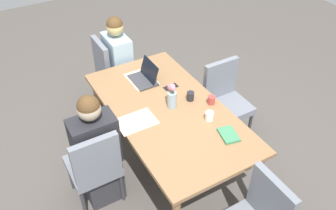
{
  "coord_description": "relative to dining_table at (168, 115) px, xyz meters",
  "views": [
    {
      "loc": [
        -2.24,
        1.29,
        2.9
      ],
      "look_at": [
        0.0,
        0.0,
        0.79
      ],
      "focal_mm": 37.5,
      "sensor_mm": 36.0,
      "label": 1
    }
  ],
  "objects": [
    {
      "name": "coffee_mug_near_right",
      "position": [
        0.02,
        -0.26,
        0.12
      ],
      "size": [
        0.07,
        0.07,
        0.09
      ],
      "primitive_type": "cylinder",
      "color": "#232328",
      "rests_on": "dining_table"
    },
    {
      "name": "book_red_cover",
      "position": [
        -0.58,
        -0.28,
        0.09
      ],
      "size": [
        0.23,
        0.18,
        0.02
      ],
      "primitive_type": "cube",
      "rotation": [
        0.0,
        0.0,
        -0.22
      ],
      "color": "#3D7F56",
      "rests_on": "dining_table"
    },
    {
      "name": "phone_black",
      "position": [
        0.29,
        -0.2,
        0.08
      ],
      "size": [
        0.08,
        0.15,
        0.01
      ],
      "primitive_type": "cube",
      "rotation": [
        0.0,
        0.0,
        1.64
      ],
      "color": "black",
      "rests_on": "dining_table"
    },
    {
      "name": "placemat_head_right_left_near",
      "position": [
        0.57,
        0.0,
        0.08
      ],
      "size": [
        0.36,
        0.26,
        0.0
      ],
      "primitive_type": "cube",
      "rotation": [
        0.0,
        0.0,
        3.15
      ],
      "color": "beige",
      "rests_on": "dining_table"
    },
    {
      "name": "ground_plane",
      "position": [
        0.0,
        0.0,
        -0.66
      ],
      "size": [
        10.0,
        10.0,
        0.0
      ],
      "primitive_type": "plane",
      "color": "#4C4742"
    },
    {
      "name": "chair_head_right_left_near",
      "position": [
        1.27,
        0.08,
        -0.16
      ],
      "size": [
        0.44,
        0.44,
        0.9
      ],
      "color": "slate",
      "rests_on": "ground_plane"
    },
    {
      "name": "chair_near_right_near",
      "position": [
        0.11,
        -0.8,
        -0.16
      ],
      "size": [
        0.44,
        0.44,
        0.9
      ],
      "color": "slate",
      "rests_on": "ground_plane"
    },
    {
      "name": "chair_far_left_mid",
      "position": [
        -0.1,
        0.82,
        -0.16
      ],
      "size": [
        0.44,
        0.44,
        0.9
      ],
      "color": "slate",
      "rests_on": "ground_plane"
    },
    {
      "name": "dining_table",
      "position": [
        0.0,
        0.0,
        0.0
      ],
      "size": [
        1.9,
        1.01,
        0.74
      ],
      "color": "olive",
      "rests_on": "ground_plane"
    },
    {
      "name": "placemat_far_left_mid",
      "position": [
        -0.01,
        0.34,
        0.08
      ],
      "size": [
        0.26,
        0.36,
        0.0
      ],
      "primitive_type": "cube",
      "rotation": [
        0.0,
        0.0,
        -1.57
      ],
      "color": "beige",
      "rests_on": "dining_table"
    },
    {
      "name": "coffee_mug_centre_left",
      "position": [
        -0.14,
        -0.41,
        0.12
      ],
      "size": [
        0.07,
        0.07,
        0.08
      ],
      "primitive_type": "cylinder",
      "color": "#AD3D38",
      "rests_on": "dining_table"
    },
    {
      "name": "coffee_mug_near_left",
      "position": [
        -0.32,
        -0.26,
        0.12
      ],
      "size": [
        0.08,
        0.08,
        0.09
      ],
      "primitive_type": "cylinder",
      "color": "white",
      "rests_on": "dining_table"
    },
    {
      "name": "person_far_left_mid",
      "position": [
        -0.03,
        0.76,
        -0.14
      ],
      "size": [
        0.36,
        0.4,
        1.19
      ],
      "color": "#2D2D33",
      "rests_on": "ground_plane"
    },
    {
      "name": "laptop_head_right_left_near",
      "position": [
        0.54,
        -0.02,
        0.12
      ],
      "size": [
        0.32,
        0.22,
        0.21
      ],
      "color": "#38383D",
      "rests_on": "dining_table"
    },
    {
      "name": "flower_vase",
      "position": [
        0.02,
        -0.05,
        0.21
      ],
      "size": [
        0.11,
        0.09,
        0.27
      ],
      "color": "#8EA8B7",
      "rests_on": "dining_table"
    },
    {
      "name": "person_head_right_left_near",
      "position": [
        1.21,
        0.0,
        -0.14
      ],
      "size": [
        0.4,
        0.36,
        1.19
      ],
      "color": "#2D2D33",
      "rests_on": "ground_plane"
    }
  ]
}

